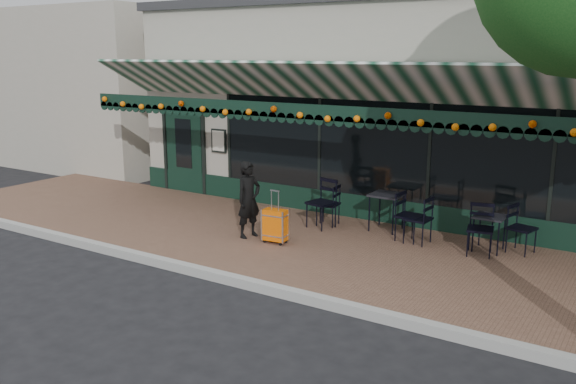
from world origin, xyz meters
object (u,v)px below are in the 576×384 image
Objects in this scene: suitcase at (275,226)px; chair_b_left at (328,205)px; woman at (249,200)px; cafe_table_a at (490,219)px; chair_a_left at (418,219)px; chair_a_right at (522,229)px; chair_a_front at (480,230)px; chair_b_right at (410,217)px; chair_b_front at (321,203)px; cafe_table_b at (387,197)px.

chair_b_left is (0.24, 1.54, 0.09)m from suitcase.
woman is 2.27× the size of cafe_table_a.
chair_a_right is at bearing 108.32° from chair_a_left.
chair_b_right is (-1.31, 0.13, 0.01)m from chair_a_front.
suitcase reaches higher than chair_a_right.
cafe_table_a is 0.71× the size of chair_a_front.
chair_a_right is (3.88, 1.80, 0.10)m from suitcase.
woman is 3.10m from chair_a_left.
chair_b_left is 0.86× the size of chair_b_front.
chair_b_right is at bearing -172.67° from cafe_table_a.
chair_b_right reaches higher than chair_b_left.
chair_b_right reaches higher than cafe_table_b.
cafe_table_a is 0.87× the size of cafe_table_b.
chair_b_right is (-1.88, -0.36, 0.03)m from chair_a_right.
chair_a_right is at bearing -74.24° from chair_b_right.
cafe_table_a is 0.76× the size of chair_b_left.
chair_b_front reaches higher than chair_a_left.
cafe_table_a is 1.23m from chair_a_left.
cafe_table_a is at bearing -6.16° from cafe_table_b.
chair_a_right is 3.65m from chair_b_left.
chair_a_left is (-1.20, -0.25, -0.12)m from cafe_table_a.
woman reaches higher than chair_b_right.
chair_a_left is at bearing 14.19° from chair_b_front.
cafe_table_b is at bearing 36.77° from chair_b_front.
woman is 1.68× the size of chair_a_right.
suitcase is 1.34× the size of cafe_table_b.
chair_a_left reaches higher than cafe_table_b.
chair_b_right is 0.93× the size of chair_b_front.
chair_b_left is at bearing 108.68° from chair_a_right.
suitcase is 2.46m from chair_b_right.
woman is 2.97m from chair_b_right.
chair_a_right is (1.70, 0.43, -0.02)m from chair_a_left.
cafe_table_a is (3.37, 1.62, 0.24)m from suitcase.
chair_a_left is at bearing -29.81° from cafe_table_b.
cafe_table_b is 1.18m from chair_b_left.
woman is at bearing -138.23° from cafe_table_b.
chair_b_right is at bearing 30.09° from suitcase.
cafe_table_a is at bearing 105.79° from chair_a_left.
cafe_table_b is at bearing 103.85° from chair_a_right.
chair_b_right is at bearing -47.71° from woman.
woman is 4.83m from chair_a_right.
chair_a_right is (0.50, 0.18, -0.14)m from cafe_table_a.
woman is 1.58× the size of chair_b_right.
suitcase reaches higher than cafe_table_b.
chair_a_left is at bearing -168.27° from cafe_table_a.
woman is 1.71× the size of chair_b_left.
suitcase reaches higher than chair_a_front.
chair_b_front is at bearing -174.68° from cafe_table_a.
woman reaches higher than chair_a_right.
woman is 1.47× the size of suitcase.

